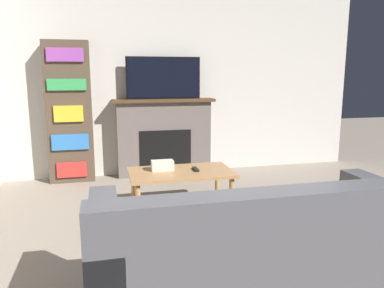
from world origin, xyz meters
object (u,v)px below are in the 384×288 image
at_px(tv, 164,78).
at_px(couch, 266,268).
at_px(coffee_table, 181,176).
at_px(bookshelf, 69,113).
at_px(fireplace, 164,137).

distance_m(tv, couch, 3.34).
bearing_deg(couch, coffee_table, 93.89).
xyz_separation_m(coffee_table, bookshelf, (-1.15, 1.40, 0.53)).
distance_m(tv, bookshelf, 1.29).
relative_size(fireplace, coffee_table, 1.32).
distance_m(couch, coffee_table, 1.78).
bearing_deg(couch, tv, 90.99).
bearing_deg(bookshelf, tv, 0.16).
height_order(tv, bookshelf, bookshelf).
bearing_deg(bookshelf, coffee_table, -50.67).
distance_m(fireplace, tv, 0.79).
bearing_deg(fireplace, tv, -90.00).
bearing_deg(fireplace, bookshelf, -178.91).
height_order(fireplace, bookshelf, bookshelf).
bearing_deg(coffee_table, fireplace, 87.36).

